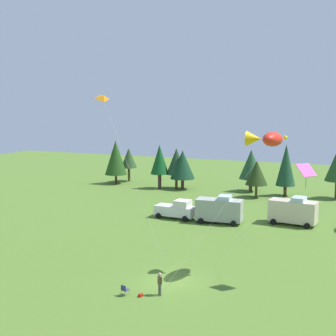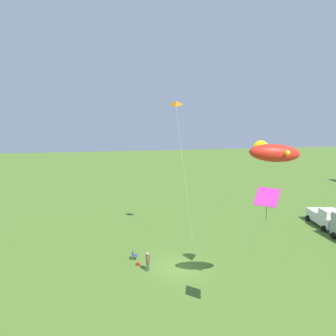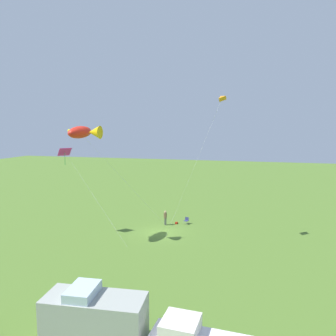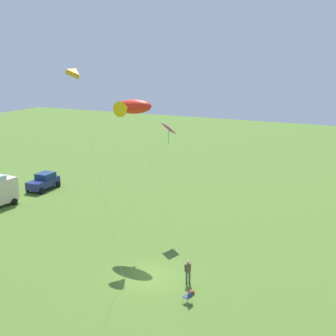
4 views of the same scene
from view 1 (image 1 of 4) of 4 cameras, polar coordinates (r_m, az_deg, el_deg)
ground_plane at (r=38.26m, az=0.40°, el=-13.72°), size 160.00×160.00×0.00m
person_kite_flyer at (r=35.48m, az=-1.00°, el=-13.72°), size 0.50×0.49×1.74m
folding_chair at (r=35.75m, az=-5.31°, el=-14.51°), size 0.59×0.59×0.82m
backpack_on_grass at (r=35.63m, az=-3.35°, el=-15.22°), size 0.31×0.37×0.22m
truck_white_pickup at (r=57.89m, az=1.04°, el=-5.08°), size 5.11×2.65×2.34m
van_motorhome_grey at (r=55.91m, az=6.29°, el=-5.03°), size 5.56×2.97×3.34m
van_camper_beige at (r=56.75m, az=15.01°, el=-5.06°), size 5.61×3.08×3.34m
treeline_distant at (r=76.25m, az=4.70°, el=0.64°), size 40.54×8.79×7.94m
kite_large_fish at (r=38.84m, az=12.10°, el=3.47°), size 7.65×9.69×11.91m
kite_delta_orange at (r=39.32m, az=-7.83°, el=8.43°), size 6.06×1.54×14.92m
kite_diamond_rainbow at (r=36.87m, az=16.31°, el=-0.49°), size 8.58×2.77×9.53m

